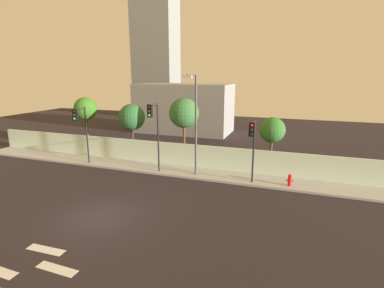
# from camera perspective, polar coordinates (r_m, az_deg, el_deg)

# --- Properties ---
(ground_plane) EXTENTS (80.00, 80.00, 0.00)m
(ground_plane) POSITION_cam_1_polar(r_m,az_deg,el_deg) (16.62, -17.57, -13.54)
(ground_plane) COLOR #282024
(sidewalk) EXTENTS (36.00, 2.40, 0.15)m
(sidewalk) POSITION_cam_1_polar(r_m,az_deg,el_deg) (23.10, -5.37, -4.98)
(sidewalk) COLOR #ACACAC
(sidewalk) RESTS_ON ground
(perimeter_wall) EXTENTS (36.00, 0.18, 1.80)m
(perimeter_wall) POSITION_cam_1_polar(r_m,az_deg,el_deg) (23.94, -4.13, -1.85)
(perimeter_wall) COLOR silver
(perimeter_wall) RESTS_ON sidewalk
(crosswalk_marking) EXTENTS (3.89, 3.03, 0.01)m
(crosswalk_marking) POSITION_cam_1_polar(r_m,az_deg,el_deg) (13.87, -29.68, -20.64)
(crosswalk_marking) COLOR silver
(crosswalk_marking) RESTS_ON ground
(traffic_light_left) EXTENTS (0.34, 1.53, 4.36)m
(traffic_light_left) POSITION_cam_1_polar(r_m,az_deg,el_deg) (19.07, 11.80, 1.02)
(traffic_light_left) COLOR black
(traffic_light_left) RESTS_ON sidewalk
(traffic_light_center) EXTENTS (0.36, 1.29, 5.18)m
(traffic_light_center) POSITION_cam_1_polar(r_m,az_deg,el_deg) (21.23, -7.48, 3.95)
(traffic_light_center) COLOR black
(traffic_light_center) RESTS_ON sidewalk
(traffic_light_right) EXTENTS (0.39, 1.60, 4.67)m
(traffic_light_right) POSITION_cam_1_polar(r_m,az_deg,el_deg) (24.65, -21.04, 3.73)
(traffic_light_right) COLOR black
(traffic_light_right) RESTS_ON sidewalk
(street_lamp_curbside) EXTENTS (0.61, 2.32, 7.24)m
(street_lamp_curbside) POSITION_cam_1_polar(r_m,az_deg,el_deg) (20.38, 0.56, 5.25)
(street_lamp_curbside) COLOR #4C4C51
(street_lamp_curbside) RESTS_ON sidewalk
(fire_hydrant) EXTENTS (0.44, 0.26, 0.81)m
(fire_hydrant) POSITION_cam_1_polar(r_m,az_deg,el_deg) (20.48, 18.64, -6.61)
(fire_hydrant) COLOR red
(fire_hydrant) RESTS_ON sidewalk
(roadside_tree_leftmost) EXTENTS (2.17, 2.17, 5.26)m
(roadside_tree_leftmost) POSITION_cam_1_polar(r_m,az_deg,el_deg) (29.67, -20.17, 6.44)
(roadside_tree_leftmost) COLOR brown
(roadside_tree_leftmost) RESTS_ON ground
(roadside_tree_midleft) EXTENTS (2.37, 2.37, 4.80)m
(roadside_tree_midleft) POSITION_cam_1_polar(r_m,az_deg,el_deg) (26.85, -11.72, 5.16)
(roadside_tree_midleft) COLOR brown
(roadside_tree_midleft) RESTS_ON ground
(roadside_tree_midright) EXTENTS (2.53, 2.53, 5.48)m
(roadside_tree_midright) POSITION_cam_1_polar(r_m,az_deg,el_deg) (24.56, -1.60, 6.06)
(roadside_tree_midright) COLOR brown
(roadside_tree_midright) RESTS_ON ground
(roadside_tree_rightmost) EXTENTS (1.98, 1.98, 4.21)m
(roadside_tree_rightmost) POSITION_cam_1_polar(r_m,az_deg,el_deg) (23.16, 15.47, 2.61)
(roadside_tree_rightmost) COLOR brown
(roadside_tree_rightmost) RESTS_ON ground
(low_building_distant) EXTENTS (12.03, 6.00, 6.19)m
(low_building_distant) POSITION_cam_1_polar(r_m,az_deg,el_deg) (37.88, -1.59, 7.04)
(low_building_distant) COLOR gray
(low_building_distant) RESTS_ON ground
(tower_on_skyline) EXTENTS (7.13, 5.00, 29.43)m
(tower_on_skyline) POSITION_cam_1_polar(r_m,az_deg,el_deg) (53.04, -7.23, 21.40)
(tower_on_skyline) COLOR gray
(tower_on_skyline) RESTS_ON ground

